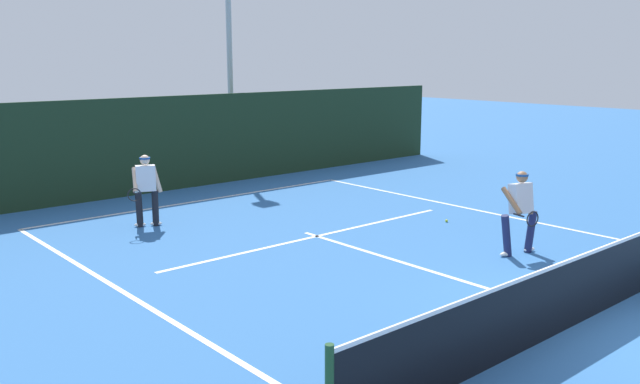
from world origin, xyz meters
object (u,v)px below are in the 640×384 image
player_far (146,187)px  tennis_ball (447,221)px  light_pole (229,35)px  player_near (520,209)px

player_far → tennis_ball: bearing=165.3°
tennis_ball → light_pole: light_pole is taller
player_near → tennis_ball: bearing=-99.2°
player_near → tennis_ball: 2.83m
player_far → light_pole: bearing=-114.4°
player_far → tennis_ball: (5.39, -4.16, -0.86)m
light_pole → tennis_ball: bearing=-92.6°
player_near → tennis_ball: player_near is taller
player_far → light_pole: 8.68m
light_pole → player_near: bearing=-96.7°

